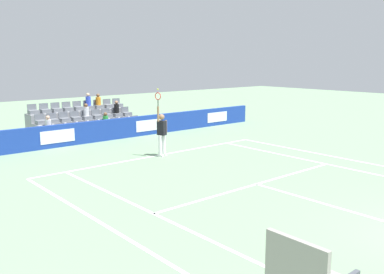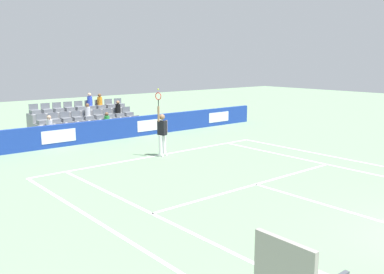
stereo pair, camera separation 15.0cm
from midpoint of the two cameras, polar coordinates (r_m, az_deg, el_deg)
The scene contains 11 objects.
line_baseline at distance 17.89m, azimuth -4.39°, elevation -2.49°, with size 10.97×0.10×0.01m, color white.
line_service at distance 13.94m, azimuth 8.98°, elevation -6.36°, with size 8.23×0.10×0.01m, color white.
line_centre_service at distance 12.20m, azimuth 20.52°, elevation -9.39°, with size 0.10×6.40×0.01m, color white.
line_singles_sideline_left at distance 10.97m, azimuth -3.71°, elevation -10.98°, with size 0.10×11.89×0.01m, color white.
line_singles_sideline_right at distance 16.94m, azimuth 19.38°, elevation -3.81°, with size 0.10×11.89×0.01m, color white.
line_doubles_sideline_left at distance 10.28m, azimuth -10.03°, elevation -12.64°, with size 0.10×11.89×0.01m, color white.
line_doubles_sideline_right at distance 18.11m, azimuth 21.60°, elevation -3.06°, with size 0.10×11.89×0.01m, color white.
line_centre_mark at distance 17.81m, azimuth -4.20°, elevation -2.55°, with size 0.10×0.20×0.01m, color white.
sponsor_barrier at distance 21.45m, azimuth -11.27°, elevation 0.94°, with size 20.38×0.22×1.06m.
tennis_player at distance 17.59m, azimuth -3.84°, elevation 0.58°, with size 0.54×0.41×2.85m.
stadium_stand at distance 23.48m, azimuth -13.99°, elevation 1.69°, with size 5.58×2.85×2.18m.
Camera 2 is at (10.07, 2.35, 4.02)m, focal length 39.25 mm.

